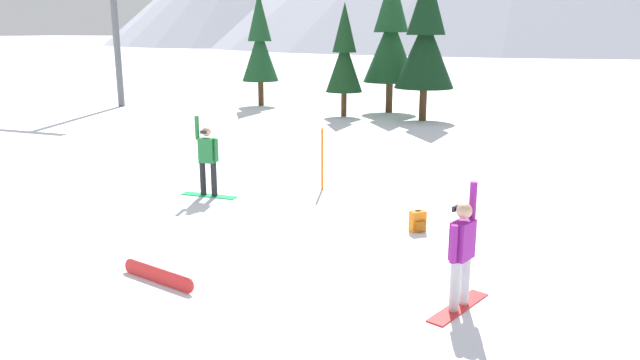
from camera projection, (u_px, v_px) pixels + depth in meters
The scene contains 10 objects.
ground_plane at pixel (266, 255), 11.50m from camera, with size 800.00×800.00×0.00m, color white.
snowboarder_foreground at pixel (462, 252), 9.08m from camera, with size 0.75×1.46×1.95m.
snowboarder_midground at pixel (207, 159), 15.35m from camera, with size 1.52×0.33×2.07m.
loose_snowboard_far_spare at pixel (159, 275), 10.22m from camera, with size 1.69×0.49×0.25m.
backpack_orange at pixel (418, 222), 12.81m from camera, with size 0.38×0.38×0.47m.
trail_marker_pole at pixel (322, 159), 16.01m from camera, with size 0.06×0.06×1.67m, color orange.
pine_tree_slender at pixel (426, 39), 27.76m from camera, with size 2.77×2.77×6.96m.
pine_tree_twin at pixel (344, 55), 29.36m from camera, with size 1.81×1.81×5.50m.
pine_tree_leaning at pixel (391, 36), 30.57m from camera, with size 2.73×2.73×7.15m.
pine_tree_young at pixel (260, 44), 33.56m from camera, with size 2.05×2.05×6.29m.
Camera 1 is at (4.91, -9.69, 4.15)m, focal length 33.91 mm.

